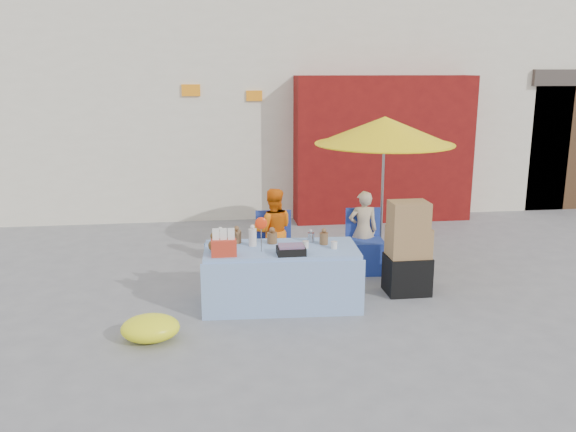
{
  "coord_description": "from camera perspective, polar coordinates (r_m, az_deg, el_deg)",
  "views": [
    {
      "loc": [
        -0.96,
        -6.43,
        2.73
      ],
      "look_at": [
        -0.02,
        0.6,
        1.0
      ],
      "focal_mm": 38.0,
      "sensor_mm": 36.0,
      "label": 1
    }
  ],
  "objects": [
    {
      "name": "backdrop",
      "position": [
        14.02,
        -1.64,
        15.22
      ],
      "size": [
        14.0,
        8.0,
        7.8
      ],
      "color": "silver",
      "rests_on": "ground"
    },
    {
      "name": "vendor_beige",
      "position": [
        8.46,
        7.03,
        -1.32
      ],
      "size": [
        0.42,
        0.29,
        1.1
      ],
      "primitive_type": "imported",
      "rotation": [
        0.0,
        0.0,
        3.08
      ],
      "color": "#C4AD8A",
      "rests_on": "ground"
    },
    {
      "name": "ground",
      "position": [
        7.05,
        0.79,
        -9.08
      ],
      "size": [
        80.0,
        80.0,
        0.0
      ],
      "primitive_type": "plane",
      "color": "slate",
      "rests_on": "ground"
    },
    {
      "name": "chair_right",
      "position": [
        8.42,
        7.2,
        -3.49
      ],
      "size": [
        0.51,
        0.5,
        0.85
      ],
      "rotation": [
        0.0,
        0.0,
        -0.06
      ],
      "color": "#213898",
      "rests_on": "ground"
    },
    {
      "name": "box_stack",
      "position": [
        7.63,
        11.15,
        -3.26
      ],
      "size": [
        0.53,
        0.43,
        1.16
      ],
      "rotation": [
        0.0,
        0.0,
        0.0
      ],
      "color": "black",
      "rests_on": "ground"
    },
    {
      "name": "chair_left",
      "position": [
        8.2,
        -1.29,
        -3.86
      ],
      "size": [
        0.51,
        0.5,
        0.85
      ],
      "rotation": [
        0.0,
        0.0,
        -0.06
      ],
      "color": "#213898",
      "rests_on": "ground"
    },
    {
      "name": "tarp_bundle",
      "position": [
        6.49,
        -12.75,
        -10.2
      ],
      "size": [
        0.62,
        0.51,
        0.27
      ],
      "primitive_type": "ellipsoid",
      "rotation": [
        0.0,
        0.0,
        0.05
      ],
      "color": "#FAFD1A",
      "rests_on": "ground"
    },
    {
      "name": "vendor_orange",
      "position": [
        8.23,
        -1.42,
        -1.4
      ],
      "size": [
        0.59,
        0.47,
        1.17
      ],
      "primitive_type": "imported",
      "rotation": [
        0.0,
        0.0,
        3.08
      ],
      "color": "orange",
      "rests_on": "ground"
    },
    {
      "name": "umbrella",
      "position": [
        8.45,
        9.03,
        7.85
      ],
      "size": [
        1.9,
        1.9,
        2.09
      ],
      "color": "gray",
      "rests_on": "ground"
    },
    {
      "name": "market_table",
      "position": [
        7.18,
        -0.7,
        -5.57
      ],
      "size": [
        1.86,
        0.94,
        1.1
      ],
      "rotation": [
        0.0,
        0.0,
        -0.05
      ],
      "color": "#82A3D0",
      "rests_on": "ground"
    }
  ]
}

